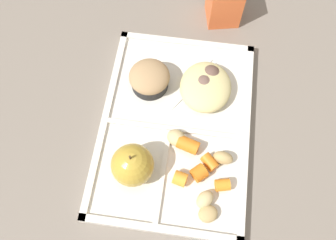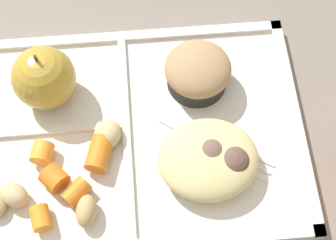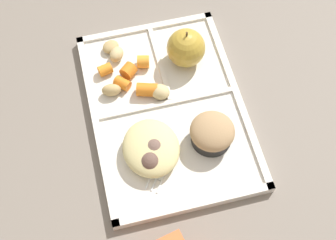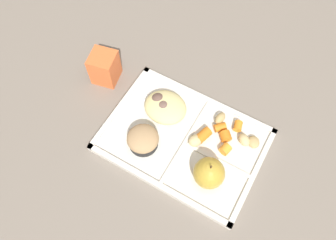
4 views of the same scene
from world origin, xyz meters
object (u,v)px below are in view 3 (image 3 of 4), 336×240
at_px(lunch_tray, 167,109).
at_px(bran_muffin, 212,133).
at_px(green_apple, 186,48).
at_px(plastic_fork, 163,161).

relative_size(lunch_tray, bran_muffin, 5.01).
bearing_deg(green_apple, plastic_fork, -24.91).
height_order(lunch_tray, plastic_fork, lunch_tray).
bearing_deg(lunch_tray, plastic_fork, -17.49).
xyz_separation_m(green_apple, plastic_fork, (0.19, -0.09, -0.03)).
xyz_separation_m(bran_muffin, plastic_fork, (0.02, -0.09, -0.02)).
bearing_deg(bran_muffin, green_apple, -180.00).
distance_m(bran_muffin, plastic_fork, 0.10).
xyz_separation_m(lunch_tray, plastic_fork, (0.10, -0.03, 0.01)).
bearing_deg(bran_muffin, lunch_tray, -143.23).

